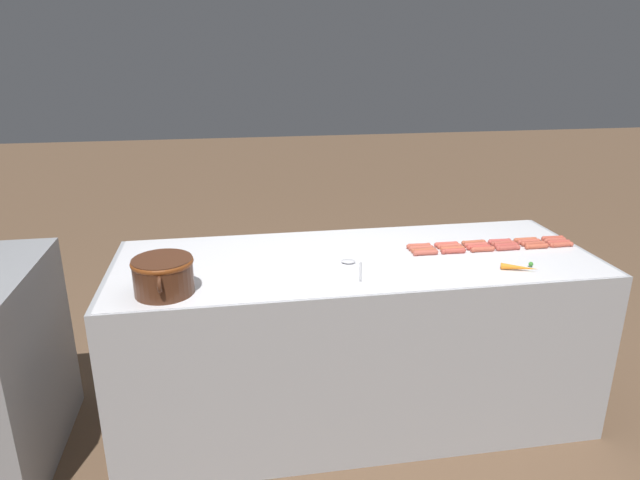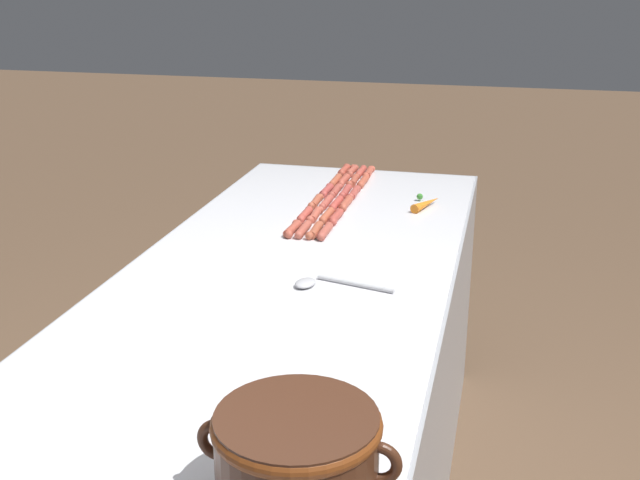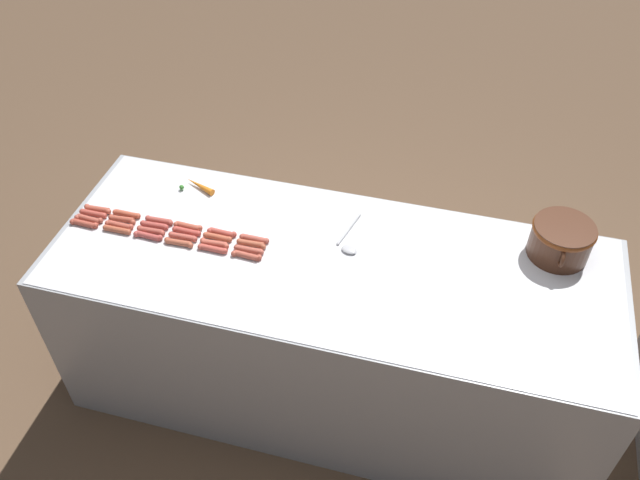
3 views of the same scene
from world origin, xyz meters
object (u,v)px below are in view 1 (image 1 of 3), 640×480
Objects in this scene: hot_dog_19 at (525,240)px; hot_dog_14 at (503,243)px; hot_dog_3 at (483,249)px; hot_dog_13 at (529,242)px; hot_dog_5 at (426,253)px; hot_dog_20 at (499,241)px; carrot at (520,267)px; serving_spoon at (352,265)px; hot_dog_23 at (419,246)px; hot_dog_21 at (474,243)px; hot_dog_10 at (453,249)px; hot_dog_2 at (508,248)px; hot_dog_22 at (446,244)px; hot_dog_11 at (424,250)px; hot_dog_15 at (476,245)px; hot_dog_16 at (449,246)px; hot_dog_0 at (561,245)px; bean_pot at (163,274)px; hot_dog_1 at (537,246)px; hot_dog_18 at (552,238)px; hot_dog_12 at (555,240)px; hot_dog_4 at (454,251)px; hot_dog_8 at (506,246)px; hot_dog_17 at (421,248)px; hot_dog_6 at (558,242)px; hot_dog_9 at (479,247)px; hot_dog_7 at (533,244)px.

hot_dog_14 is at bearing 102.54° from hot_dog_19.
hot_dog_13 is at bearing -76.65° from hot_dog_3.
hot_dog_5 is 1.00× the size of hot_dog_20.
carrot reaches higher than hot_dog_3.
hot_dog_20 is at bearing -77.55° from serving_spoon.
hot_dog_21 is at bearing -89.77° from hot_dog_23.
hot_dog_3 is 1.00× the size of hot_dog_19.
hot_dog_3 is at bearing -101.46° from hot_dog_10.
hot_dog_22 is at bearing 70.24° from hot_dog_2.
hot_dog_13 is at bearing -86.64° from hot_dog_11.
hot_dog_16 is at bearing 88.81° from hot_dog_15.
hot_dog_14 is 1.00× the size of hot_dog_21.
serving_spoon is at bearing 101.85° from hot_dog_10.
hot_dog_13 is at bearing -34.58° from carrot.
hot_dog_23 is at bearing 81.98° from hot_dog_0.
hot_dog_23 is 1.33m from bean_pot.
hot_dog_18 is (0.11, -0.15, 0.00)m from hot_dog_1.
hot_dog_13 is at bearing -65.32° from hot_dog_2.
hot_dog_10 is (0.03, 0.15, 0.00)m from hot_dog_3.
hot_dog_20 is 1.77m from bean_pot.
hot_dog_19 is (0.07, -0.60, 0.00)m from hot_dog_11.
hot_dog_3 is at bearing 98.78° from hot_dog_12.
hot_dog_20 is 0.78× the size of carrot.
hot_dog_3 is at bearing -96.53° from hot_dog_11.
hot_dog_15 is (0.07, -0.16, 0.00)m from hot_dog_4.
hot_dog_8 is at bearing -97.77° from hot_dog_16.
hot_dog_17 is at bearing 84.58° from hot_dog_0.
hot_dog_3 is 0.31m from hot_dog_11.
hot_dog_8 is 0.32m from hot_dog_22.
hot_dog_0 is 1.00× the size of hot_dog_19.
hot_dog_18 is 1.19m from serving_spoon.
carrot is at bearing 133.67° from hot_dog_18.
bean_pot is (-0.29, 1.73, 0.08)m from hot_dog_8.
hot_dog_0 is 0.03m from hot_dog_6.
hot_dog_4 and hot_dog_5 have the same top height.
hot_dog_19 is 0.61m from hot_dog_23.
hot_dog_8 is 0.16m from hot_dog_15.
hot_dog_18 reaches higher than serving_spoon.
hot_dog_4 is 0.15m from hot_dog_5.
hot_dog_4 and hot_dog_6 have the same top height.
bean_pot reaches higher than hot_dog_19.
hot_dog_17 is 0.16m from hot_dog_22.
bean_pot reaches higher than hot_dog_17.
hot_dog_3 is at bearing 125.43° from hot_dog_20.
hot_dog_21 is (0.08, -0.00, 0.00)m from hot_dog_9.
carrot is at bearing 141.85° from hot_dog_7.
hot_dog_3 is 0.15m from hot_dog_8.
hot_dog_16 is at bearing 74.56° from hot_dog_9.
hot_dog_23 is (0.11, 0.31, 0.00)m from hot_dog_3.
hot_dog_17 is 0.46m from hot_dog_20.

